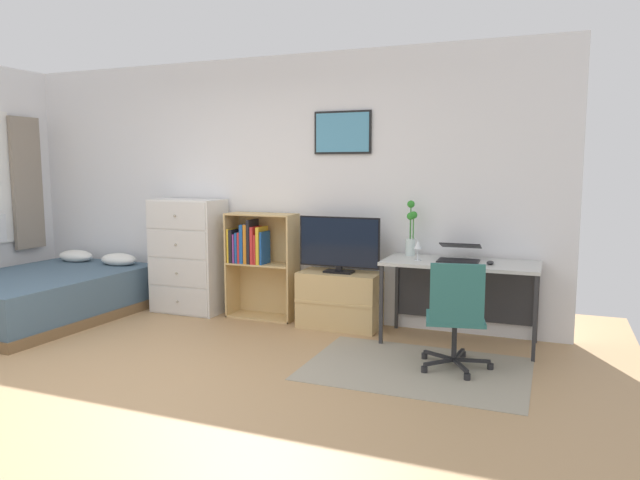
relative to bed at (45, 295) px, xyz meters
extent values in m
plane|color=tan|center=(2.05, -1.35, -0.24)|extent=(7.20, 7.20, 0.00)
cube|color=white|center=(2.05, 1.08, 1.11)|extent=(6.12, 0.06, 2.70)
cube|color=black|center=(2.93, 1.03, 1.67)|extent=(0.59, 0.02, 0.42)
cube|color=#4C93B7|center=(2.93, 1.02, 1.67)|extent=(0.55, 0.01, 0.38)
cube|color=gray|center=(-0.88, 0.64, 1.14)|extent=(0.05, 0.40, 1.54)
cube|color=#9E937F|center=(3.95, -0.09, -0.24)|extent=(1.70, 1.20, 0.01)
cube|color=brown|center=(0.00, -0.02, -0.19)|extent=(1.52, 2.07, 0.10)
cube|color=#476075|center=(0.00, -0.02, 0.04)|extent=(1.48, 2.03, 0.37)
ellipsoid|color=white|center=(-0.30, 0.75, 0.29)|extent=(0.45, 0.29, 0.14)
ellipsoid|color=white|center=(0.34, 0.74, 0.29)|extent=(0.45, 0.29, 0.14)
cube|color=silver|center=(1.24, 0.81, 0.37)|extent=(0.77, 0.42, 1.23)
cube|color=silver|center=(1.24, 0.59, -0.08)|extent=(0.73, 0.01, 0.28)
sphere|color=#A59E8C|center=(1.24, 0.57, -0.08)|extent=(0.03, 0.03, 0.03)
cube|color=silver|center=(1.24, 0.59, 0.22)|extent=(0.73, 0.01, 0.28)
sphere|color=#A59E8C|center=(1.24, 0.57, 0.22)|extent=(0.03, 0.03, 0.03)
cube|color=silver|center=(1.24, 0.59, 0.52)|extent=(0.73, 0.01, 0.28)
sphere|color=#A59E8C|center=(1.24, 0.57, 0.52)|extent=(0.03, 0.03, 0.03)
cube|color=silver|center=(1.24, 0.59, 0.83)|extent=(0.73, 0.01, 0.28)
sphere|color=#A59E8C|center=(1.24, 0.57, 0.83)|extent=(0.03, 0.03, 0.03)
cube|color=tan|center=(1.74, 0.87, 0.31)|extent=(0.02, 0.30, 1.10)
cube|color=tan|center=(2.46, 0.87, 0.31)|extent=(0.02, 0.30, 1.10)
cube|color=tan|center=(2.10, 0.87, -0.23)|extent=(0.73, 0.30, 0.02)
cube|color=tan|center=(2.10, 0.87, 0.33)|extent=(0.70, 0.30, 0.02)
cube|color=tan|center=(2.10, 0.87, 0.85)|extent=(0.70, 0.30, 0.02)
cube|color=tan|center=(2.10, 1.01, 0.31)|extent=(0.73, 0.01, 1.10)
cube|color=gold|center=(1.77, 0.84, 0.51)|extent=(0.02, 0.24, 0.35)
cube|color=black|center=(1.80, 0.83, 0.51)|extent=(0.04, 0.21, 0.34)
cube|color=#8C388C|center=(1.84, 0.83, 0.49)|extent=(0.02, 0.20, 0.30)
cube|color=#1E519E|center=(1.87, 0.82, 0.50)|extent=(0.03, 0.18, 0.32)
cube|color=red|center=(1.90, 0.84, 0.50)|extent=(0.02, 0.22, 0.32)
cube|color=#1E519E|center=(1.93, 0.82, 0.54)|extent=(0.04, 0.18, 0.40)
cube|color=orange|center=(1.97, 0.83, 0.54)|extent=(0.04, 0.21, 0.40)
cube|color=black|center=(2.01, 0.84, 0.57)|extent=(0.03, 0.22, 0.45)
cube|color=red|center=(2.05, 0.83, 0.53)|extent=(0.03, 0.21, 0.38)
cube|color=red|center=(2.09, 0.81, 0.49)|extent=(0.02, 0.17, 0.30)
cube|color=gold|center=(2.12, 0.84, 0.53)|extent=(0.04, 0.22, 0.38)
cube|color=#1E519E|center=(2.16, 0.83, 0.51)|extent=(0.02, 0.20, 0.34)
cube|color=tan|center=(2.98, 0.82, 0.03)|extent=(0.79, 0.40, 0.55)
cube|color=tan|center=(2.98, 0.61, 0.03)|extent=(0.79, 0.01, 0.02)
cube|color=black|center=(2.98, 0.80, 0.32)|extent=(0.28, 0.16, 0.02)
cube|color=black|center=(2.98, 0.80, 0.35)|extent=(0.06, 0.04, 0.05)
cube|color=black|center=(2.98, 0.80, 0.61)|extent=(0.81, 0.02, 0.49)
cube|color=black|center=(2.98, 0.78, 0.61)|extent=(0.78, 0.01, 0.46)
cube|color=silver|center=(4.15, 0.71, 0.48)|extent=(1.34, 0.61, 0.03)
cube|color=#2D2D30|center=(3.51, 0.44, 0.11)|extent=(0.03, 0.03, 0.71)
cube|color=#2D2D30|center=(4.79, 0.44, 0.11)|extent=(0.03, 0.03, 0.71)
cube|color=#2D2D30|center=(3.51, 0.99, 0.11)|extent=(0.03, 0.03, 0.71)
cube|color=#2D2D30|center=(4.79, 0.99, 0.11)|extent=(0.03, 0.03, 0.71)
cube|color=#2D2D30|center=(4.15, 1.01, 0.15)|extent=(1.28, 0.02, 0.50)
cylinder|color=#232326|center=(4.49, 0.10, -0.22)|extent=(0.05, 0.05, 0.05)
cube|color=#232326|center=(4.35, 0.08, -0.18)|extent=(0.28, 0.09, 0.02)
cylinder|color=#232326|center=(4.25, 0.33, -0.22)|extent=(0.05, 0.05, 0.05)
cube|color=#232326|center=(4.23, 0.19, -0.18)|extent=(0.06, 0.28, 0.02)
cylinder|color=#232326|center=(3.96, 0.16, -0.22)|extent=(0.05, 0.05, 0.05)
cube|color=#232326|center=(4.09, 0.11, -0.18)|extent=(0.27, 0.14, 0.02)
cylinder|color=#232326|center=(4.03, -0.16, -0.22)|extent=(0.05, 0.05, 0.05)
cube|color=#232326|center=(4.12, -0.06, -0.18)|extent=(0.21, 0.23, 0.02)
cylinder|color=#232326|center=(4.35, -0.20, -0.22)|extent=(0.05, 0.05, 0.05)
cube|color=#232326|center=(4.28, -0.07, -0.18)|extent=(0.16, 0.26, 0.02)
cylinder|color=#232326|center=(4.22, 0.05, -0.01)|extent=(0.04, 0.04, 0.30)
cube|color=#2D6B66|center=(4.22, 0.05, 0.15)|extent=(0.52, 0.52, 0.03)
cube|color=#2D6B66|center=(4.26, -0.15, 0.39)|extent=(0.40, 0.11, 0.45)
cube|color=black|center=(4.13, 0.71, 0.51)|extent=(0.36, 0.25, 0.01)
cube|color=black|center=(4.13, 0.71, 0.51)|extent=(0.34, 0.23, 0.00)
cube|color=black|center=(4.13, 0.86, 0.62)|extent=(0.36, 0.24, 0.07)
cube|color=black|center=(4.13, 0.86, 0.62)|extent=(0.34, 0.22, 0.06)
ellipsoid|color=#262628|center=(4.41, 0.65, 0.52)|extent=(0.06, 0.10, 0.03)
cylinder|color=silver|center=(3.65, 0.90, 0.58)|extent=(0.09, 0.09, 0.16)
cylinder|color=#3D8438|center=(3.68, 0.91, 0.72)|extent=(0.01, 0.01, 0.34)
sphere|color=#308B2C|center=(3.68, 0.91, 0.88)|extent=(0.07, 0.07, 0.07)
cylinder|color=#3D8438|center=(3.65, 0.92, 0.77)|extent=(0.01, 0.01, 0.44)
sphere|color=#308B2C|center=(3.65, 0.92, 0.98)|extent=(0.07, 0.07, 0.07)
cylinder|color=#3D8438|center=(3.65, 0.90, 0.71)|extent=(0.01, 0.01, 0.32)
sphere|color=#308B2C|center=(3.65, 0.90, 0.87)|extent=(0.07, 0.07, 0.07)
cylinder|color=silver|center=(3.78, 0.64, 0.50)|extent=(0.06, 0.06, 0.01)
cylinder|color=silver|center=(3.78, 0.64, 0.56)|extent=(0.01, 0.01, 0.10)
cone|color=silver|center=(3.78, 0.64, 0.64)|extent=(0.07, 0.07, 0.07)
camera|label=1|loc=(4.89, -4.44, 1.32)|focal=32.62mm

